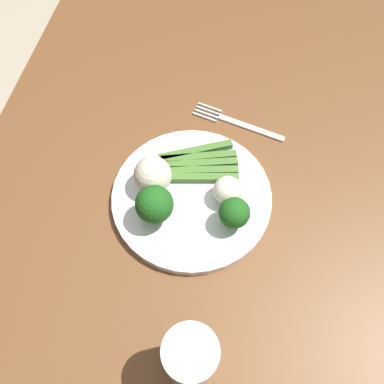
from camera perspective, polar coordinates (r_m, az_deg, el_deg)
The scene contains 10 objects.
ground_plane at distance 1.41m, azimuth 2.20°, elevation -16.30°, with size 6.00×6.00×0.02m, color #B7A88E.
dining_table at distance 0.77m, azimuth 3.87°, elevation -5.82°, with size 1.23×0.83×0.78m.
plate at distance 0.66m, azimuth -0.00°, elevation -0.52°, with size 0.25×0.25×0.01m, color white.
asparagus_bundle at distance 0.67m, azimuth 0.89°, elevation 3.73°, with size 0.10×0.13×0.01m.
broccoli_back_right at distance 0.61m, azimuth 5.70°, elevation -2.84°, with size 0.05×0.05×0.06m.
broccoli_back at distance 0.60m, azimuth -5.07°, elevation -1.71°, with size 0.06×0.06×0.07m.
cauliflower_mid at distance 0.64m, azimuth -5.30°, elevation 2.27°, with size 0.06×0.06×0.06m, color beige.
cauliflower_near_center at distance 0.63m, azimuth 5.14°, elevation 0.14°, with size 0.04×0.04×0.04m, color white.
fork at distance 0.75m, azimuth 6.09°, elevation 9.20°, with size 0.06×0.16×0.00m.
water_glass at distance 0.54m, azimuth -0.19°, elevation -21.49°, with size 0.06×0.06×0.12m, color silver.
Camera 1 is at (-0.30, -0.01, 1.37)m, focal length 39.72 mm.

